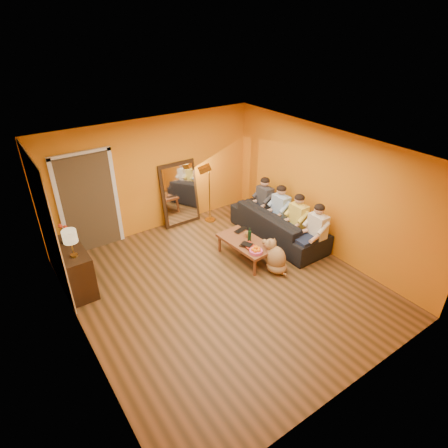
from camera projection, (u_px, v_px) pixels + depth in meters
room_shell at (212, 218)px, 6.64m from camera, size 5.00×5.50×2.60m
white_accent at (46, 226)px, 6.39m from camera, size 0.02×1.90×2.58m
doorway_recess at (87, 202)px, 7.78m from camera, size 1.06×0.30×2.10m
door_jamb_left at (60, 211)px, 7.41m from camera, size 0.08×0.06×2.20m
door_jamb_right at (116, 197)px, 7.98m from camera, size 0.08×0.06×2.20m
door_header at (79, 154)px, 7.17m from camera, size 1.22×0.06×0.08m
mirror_frame at (180, 194)px, 8.79m from camera, size 0.92×0.27×1.51m
mirror_glass at (180, 195)px, 8.77m from camera, size 0.78×0.21×1.35m
sideboard at (74, 268)px, 6.80m from camera, size 0.44×1.18×0.85m
table_lamp at (71, 244)px, 6.25m from camera, size 0.24×0.24×0.51m
sofa at (278, 224)px, 8.37m from camera, size 2.39×0.93×0.70m
coffee_table at (245, 250)px, 7.72m from camera, size 0.71×1.26×0.42m
floor_lamp at (210, 194)px, 8.89m from camera, size 0.37×0.34×1.44m
dog at (276, 256)px, 7.29m from camera, size 0.38×0.59×0.69m
person_far_left at (317, 231)px, 7.59m from camera, size 0.70×0.44×1.22m
person_mid_left at (298, 220)px, 7.98m from camera, size 0.70×0.44×1.22m
person_mid_right at (280, 211)px, 8.38m from camera, size 0.70×0.44×1.22m
person_far_right at (265, 202)px, 8.77m from camera, size 0.70×0.44×1.22m
fruit_bowl at (256, 249)px, 7.20m from camera, size 0.26×0.26×0.16m
wine_bottle at (249, 235)px, 7.53m from camera, size 0.07×0.07×0.31m
tumbler at (247, 235)px, 7.74m from camera, size 0.14×0.14×0.10m
laptop at (242, 231)px, 7.95m from camera, size 0.37×0.28×0.03m
book_lower at (245, 248)px, 7.38m from camera, size 0.29×0.32×0.02m
book_mid at (245, 246)px, 7.38m from camera, size 0.22×0.28×0.02m
book_upper at (245, 246)px, 7.35m from camera, size 0.23×0.26×0.02m
vase at (65, 237)px, 6.72m from camera, size 0.20×0.20×0.20m
flowers at (62, 227)px, 6.62m from camera, size 0.17×0.17×0.39m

